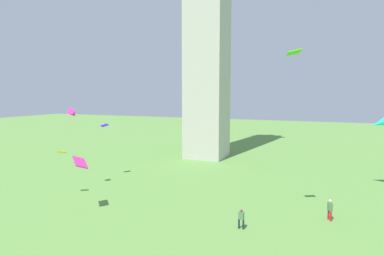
{
  "coord_description": "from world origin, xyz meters",
  "views": [
    {
      "loc": [
        9.92,
        -8.71,
        10.31
      ],
      "look_at": [
        -0.23,
        15.65,
        7.53
      ],
      "focal_mm": 30.39,
      "sensor_mm": 36.0,
      "label": 1
    }
  ],
  "objects": [
    {
      "name": "person_0",
      "position": [
        4.19,
        14.85,
        0.89
      ],
      "size": [
        0.49,
        0.27,
        1.57
      ],
      "rotation": [
        0.0,
        0.0,
        6.21
      ],
      "color": "#1E2333",
      "rests_on": "ground_plane"
    },
    {
      "name": "person_1",
      "position": [
        10.46,
        19.29,
        0.99
      ],
      "size": [
        0.44,
        0.52,
        1.75
      ],
      "rotation": [
        0.0,
        0.0,
        2.04
      ],
      "color": "red",
      "rests_on": "ground_plane"
    },
    {
      "name": "kite_flying_0",
      "position": [
        -14.98,
        18.2,
        8.2
      ],
      "size": [
        1.04,
        1.45,
        1.2
      ],
      "rotation": [
        0.0,
        0.0,
        3.38
      ],
      "color": "#DC1686"
    },
    {
      "name": "kite_flying_1",
      "position": [
        -9.71,
        13.13,
        4.4
      ],
      "size": [
        1.71,
        1.8,
        1.05
      ],
      "rotation": [
        0.0,
        0.0,
        5.64
      ],
      "color": "#D42A93"
    },
    {
      "name": "kite_flying_2",
      "position": [
        -14.25,
        15.66,
        4.57
      ],
      "size": [
        1.05,
        0.97,
        0.38
      ],
      "rotation": [
        0.0,
        0.0,
        0.66
      ],
      "color": "#D0C20C"
    },
    {
      "name": "kite_flying_3",
      "position": [
        -14.97,
        23.42,
        6.5
      ],
      "size": [
        0.95,
        1.01,
        0.38
      ],
      "rotation": [
        0.0,
        0.0,
        4.17
      ],
      "color": "#290DE8"
    },
    {
      "name": "kite_flying_4",
      "position": [
        7.41,
        17.76,
        13.48
      ],
      "size": [
        1.19,
        1.08,
        0.53
      ],
      "rotation": [
        0.0,
        0.0,
        3.57
      ],
      "color": "#48D30D"
    },
    {
      "name": "kite_flying_5",
      "position": [
        15.25,
        30.83,
        7.23
      ],
      "size": [
        2.07,
        1.52,
        1.63
      ],
      "rotation": [
        0.0,
        0.0,
        4.46
      ],
      "color": "#25F0F2"
    }
  ]
}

